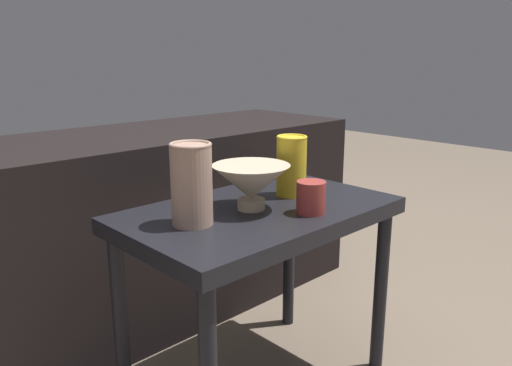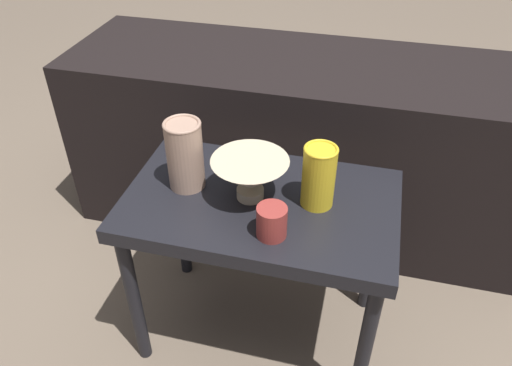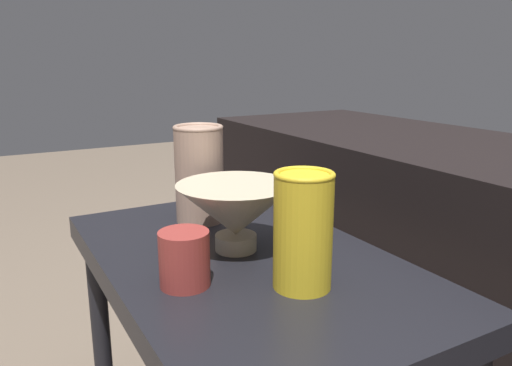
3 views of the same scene
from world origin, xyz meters
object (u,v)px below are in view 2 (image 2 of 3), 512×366
Objects in this scene: vase_textured_left at (185,154)px; cup at (272,222)px; vase_colorful_right at (319,176)px; bowl at (250,175)px.

vase_textured_left is 0.28m from cup.
vase_textured_left reaches higher than cup.
vase_colorful_right is 0.16m from cup.
bowl is 0.15m from cup.
vase_textured_left is 1.14× the size of vase_colorful_right.
bowl is 0.16m from vase_colorful_right.
vase_colorful_right is at bearing 59.31° from cup.
vase_colorful_right reaches higher than bowl.
cup is (0.25, -0.13, -0.05)m from vase_textured_left.
cup is at bearing -56.69° from bowl.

